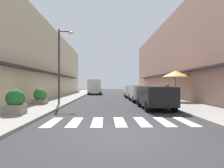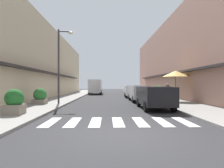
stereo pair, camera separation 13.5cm
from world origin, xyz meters
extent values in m
plane|color=#2B2B2D|center=(0.00, 16.65, 0.00)|extent=(91.56, 91.56, 0.00)
cube|color=gray|center=(-5.21, 16.65, 0.06)|extent=(3.14, 58.27, 0.12)
cube|color=gray|center=(5.21, 16.65, 0.06)|extent=(3.14, 58.27, 0.12)
cube|color=beige|center=(-9.28, 17.73, 4.14)|extent=(5.00, 39.46, 8.28)
cube|color=#332D2D|center=(-6.53, 17.73, 2.80)|extent=(0.50, 27.62, 0.16)
cube|color=#A87A6B|center=(9.28, 17.73, 4.76)|extent=(5.00, 39.46, 9.53)
cube|color=#332D2D|center=(6.53, 17.73, 2.80)|extent=(0.50, 27.62, 0.16)
cube|color=silver|center=(-2.85, 2.16, 0.01)|extent=(0.45, 2.20, 0.01)
cube|color=silver|center=(-1.90, 2.16, 0.01)|extent=(0.45, 2.20, 0.01)
cube|color=silver|center=(-0.95, 2.16, 0.01)|extent=(0.45, 2.20, 0.01)
cube|color=silver|center=(0.00, 2.16, 0.01)|extent=(0.45, 2.20, 0.01)
cube|color=silver|center=(0.95, 2.16, 0.01)|extent=(0.45, 2.20, 0.01)
cube|color=silver|center=(1.90, 2.16, 0.01)|extent=(0.45, 2.20, 0.01)
cube|color=silver|center=(2.85, 2.16, 0.01)|extent=(0.45, 2.20, 0.01)
cube|color=black|center=(2.59, 6.44, 0.89)|extent=(1.76, 4.18, 1.13)
cube|color=black|center=(2.59, 6.24, 1.19)|extent=(1.48, 2.34, 0.56)
cylinder|color=black|center=(1.80, 7.82, 0.32)|extent=(0.22, 0.64, 0.64)
cylinder|color=black|center=(3.39, 7.82, 0.32)|extent=(0.22, 0.64, 0.64)
cylinder|color=black|center=(1.79, 5.07, 0.32)|extent=(0.22, 0.64, 0.64)
cylinder|color=black|center=(3.38, 5.06, 0.32)|extent=(0.22, 0.64, 0.64)
cube|color=silver|center=(2.59, 12.04, 0.89)|extent=(1.76, 4.35, 1.13)
cube|color=black|center=(2.59, 11.83, 1.19)|extent=(1.48, 2.44, 0.56)
cylinder|color=black|center=(1.79, 13.48, 0.32)|extent=(0.22, 0.64, 0.64)
cylinder|color=black|center=(3.38, 13.48, 0.32)|extent=(0.22, 0.64, 0.64)
cylinder|color=black|center=(1.80, 10.61, 0.32)|extent=(0.22, 0.64, 0.64)
cylinder|color=black|center=(3.39, 10.61, 0.32)|extent=(0.22, 0.64, 0.64)
cube|color=silver|center=(2.59, 17.85, 0.89)|extent=(1.91, 4.13, 1.13)
cube|color=black|center=(2.59, 17.65, 1.19)|extent=(1.56, 2.33, 0.56)
cylinder|color=black|center=(1.85, 19.22, 0.32)|extent=(0.25, 0.65, 0.64)
cylinder|color=black|center=(3.44, 19.16, 0.32)|extent=(0.25, 0.65, 0.64)
cylinder|color=black|center=(1.74, 16.54, 0.32)|extent=(0.25, 0.65, 0.64)
cylinder|color=black|center=(3.33, 16.48, 0.32)|extent=(0.25, 0.65, 0.64)
cube|color=silver|center=(-2.44, 26.35, 1.34)|extent=(2.02, 5.42, 2.03)
cube|color=black|center=(-2.44, 26.08, 2.09)|extent=(1.68, 3.04, 0.56)
cylinder|color=black|center=(-3.31, 28.14, 0.32)|extent=(0.23, 0.64, 0.64)
cylinder|color=black|center=(-1.52, 28.12, 0.32)|extent=(0.23, 0.64, 0.64)
cylinder|color=black|center=(-3.35, 24.57, 0.32)|extent=(0.23, 0.64, 0.64)
cylinder|color=black|center=(-1.56, 24.55, 0.32)|extent=(0.23, 0.64, 0.64)
cylinder|color=#38383D|center=(-4.16, 8.77, 2.95)|extent=(0.14, 0.14, 5.66)
cylinder|color=#38383D|center=(-3.71, 8.77, 5.63)|extent=(0.90, 0.10, 0.10)
ellipsoid|color=beige|center=(-3.26, 8.77, 5.53)|extent=(0.44, 0.28, 0.20)
cylinder|color=#262626|center=(5.61, 11.10, 0.15)|extent=(0.48, 0.48, 0.06)
cylinder|color=#4C3823|center=(5.61, 11.10, 1.34)|extent=(0.06, 0.06, 2.44)
cone|color=#D8B259|center=(5.61, 11.10, 2.56)|extent=(2.35, 2.35, 0.55)
cube|color=gray|center=(-5.08, 3.66, 0.36)|extent=(0.85, 0.85, 0.49)
sphere|color=#236628|center=(-5.08, 3.66, 0.92)|extent=(0.91, 0.91, 0.91)
cube|color=gray|center=(-5.58, 8.81, 0.30)|extent=(0.94, 0.94, 0.35)
sphere|color=#2D7533|center=(-5.58, 8.81, 0.82)|extent=(0.98, 0.98, 0.98)
cube|color=#4C4C4C|center=(5.01, 14.85, 0.30)|extent=(1.09, 1.09, 0.36)
sphere|color=#2D7533|center=(5.01, 14.85, 0.90)|extent=(1.20, 1.20, 1.20)
cylinder|color=#282B33|center=(5.49, 13.04, 0.51)|extent=(0.26, 0.26, 0.78)
cylinder|color=#333338|center=(5.49, 13.04, 1.21)|extent=(0.34, 0.34, 0.62)
sphere|color=tan|center=(5.49, 13.04, 1.62)|extent=(0.21, 0.21, 0.21)
camera|label=1|loc=(-0.58, -6.19, 1.61)|focal=31.46mm
camera|label=2|loc=(-0.45, -6.19, 1.61)|focal=31.46mm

